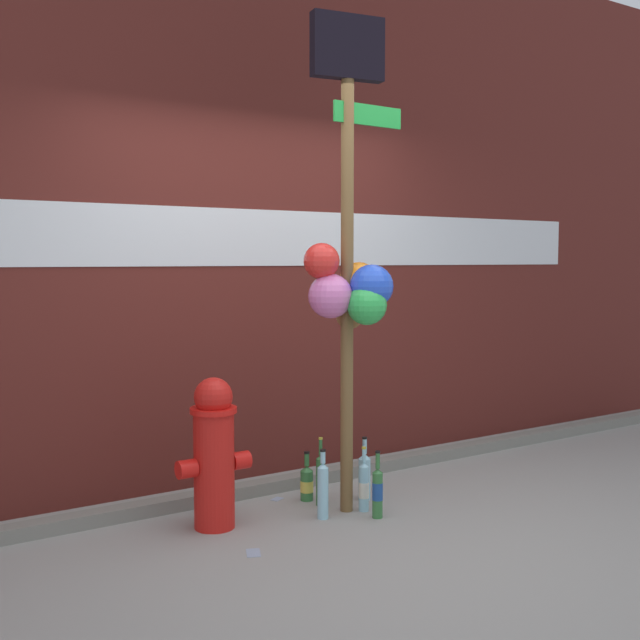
{
  "coord_description": "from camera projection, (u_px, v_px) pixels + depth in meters",
  "views": [
    {
      "loc": [
        -2.53,
        -3.16,
        1.5
      ],
      "look_at": [
        -0.08,
        0.53,
        1.15
      ],
      "focal_mm": 43.6,
      "sensor_mm": 36.0,
      "label": 1
    }
  ],
  "objects": [
    {
      "name": "bottle_0",
      "position": [
        307.0,
        483.0,
        4.83
      ],
      "size": [
        0.08,
        0.08,
        0.31
      ],
      "color": "#337038",
      "rests_on": "ground_plane"
    },
    {
      "name": "ground_plane",
      "position": [
        387.0,
        541.0,
        4.14
      ],
      "size": [
        14.0,
        14.0,
        0.0
      ],
      "primitive_type": "plane",
      "color": "gray"
    },
    {
      "name": "bottle_2",
      "position": [
        321.0,
        478.0,
        4.73
      ],
      "size": [
        0.06,
        0.06,
        0.42
      ],
      "color": "#337038",
      "rests_on": "ground_plane"
    },
    {
      "name": "bottle_4",
      "position": [
        378.0,
        491.0,
        4.5
      ],
      "size": [
        0.06,
        0.06,
        0.39
      ],
      "color": "#337038",
      "rests_on": "ground_plane"
    },
    {
      "name": "bottle_5",
      "position": [
        323.0,
        489.0,
        4.48
      ],
      "size": [
        0.07,
        0.07,
        0.41
      ],
      "color": "#93CCE0",
      "rests_on": "ground_plane"
    },
    {
      "name": "memorial_post",
      "position": [
        350.0,
        257.0,
        4.5
      ],
      "size": [
        0.66,
        0.43,
        2.89
      ],
      "color": "brown",
      "rests_on": "ground_plane"
    },
    {
      "name": "fire_hydrant",
      "position": [
        214.0,
        452.0,
        4.31
      ],
      "size": [
        0.43,
        0.26,
        0.85
      ],
      "color": "red",
      "rests_on": "ground_plane"
    },
    {
      "name": "bottle_3",
      "position": [
        364.0,
        486.0,
        4.62
      ],
      "size": [
        0.06,
        0.06,
        0.39
      ],
      "color": "#93CCE0",
      "rests_on": "ground_plane"
    },
    {
      "name": "building_wall",
      "position": [
        245.0,
        195.0,
        5.29
      ],
      "size": [
        10.0,
        0.21,
        3.87
      ],
      "color": "#561E19",
      "rests_on": "ground_plane"
    },
    {
      "name": "curb_strip",
      "position": [
        281.0,
        484.0,
        5.05
      ],
      "size": [
        8.0,
        0.12,
        0.08
      ],
      "primitive_type": "cube",
      "color": "slate",
      "rests_on": "ground_plane"
    },
    {
      "name": "litter_0",
      "position": [
        253.0,
        553.0,
        3.96
      ],
      "size": [
        0.11,
        0.13,
        0.01
      ],
      "primitive_type": "cube",
      "rotation": [
        0.0,
        0.0,
        2.7
      ],
      "color": "#8C99B2",
      "rests_on": "ground_plane"
    },
    {
      "name": "bottle_1",
      "position": [
        364.0,
        475.0,
        4.84
      ],
      "size": [
        0.08,
        0.08,
        0.4
      ],
      "color": "#93CCE0",
      "rests_on": "ground_plane"
    },
    {
      "name": "litter_1",
      "position": [
        70.0,
        520.0,
        4.45
      ],
      "size": [
        0.11,
        0.11,
        0.01
      ],
      "primitive_type": "cube",
      "rotation": [
        0.0,
        0.0,
        2.46
      ],
      "color": "silver",
      "rests_on": "ground_plane"
    },
    {
      "name": "litter_2",
      "position": [
        277.0,
        499.0,
        4.85
      ],
      "size": [
        0.1,
        0.08,
        0.01
      ],
      "primitive_type": "cube",
      "rotation": [
        0.0,
        0.0,
        0.45
      ],
      "color": "#8C99B2",
      "rests_on": "ground_plane"
    }
  ]
}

